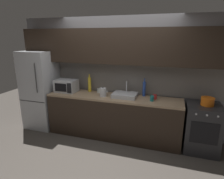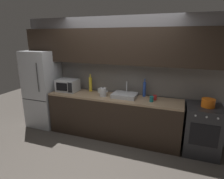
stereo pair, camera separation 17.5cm
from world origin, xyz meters
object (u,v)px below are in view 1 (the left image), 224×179
Objects in this scene: oven_range at (202,128)px; wine_bottle_yellow at (90,84)px; mug_teal at (152,98)px; microwave at (66,86)px; kettle at (103,92)px; refrigerator at (41,90)px; mug_clear at (99,91)px; mug_red at (155,97)px; wine_bottle_blue at (144,89)px; cooking_pot at (208,101)px.

oven_range is 2.43m from wine_bottle_yellow.
oven_range is at bearing 3.77° from mug_teal.
microwave is 0.90m from kettle.
refrigerator is 1.41m from mug_clear.
refrigerator is 1.98× the size of oven_range.
microwave is 1.93m from mug_red.
microwave is 1.20× the size of wine_bottle_yellow.
oven_range is at bearing -4.27° from mug_clear.
wine_bottle_yellow is at bearing 175.00° from mug_red.
wine_bottle_yellow is at bearing 147.58° from kettle.
mug_teal is (0.20, -0.29, -0.10)m from wine_bottle_blue.
wine_bottle_yellow is at bearing -178.77° from wine_bottle_blue.
refrigerator reaches higher than mug_red.
wine_bottle_yellow is 1.04× the size of wine_bottle_blue.
mug_clear is 1.21m from mug_red.
mug_red is 0.93m from cooking_pot.
wine_bottle_yellow is (1.16, 0.20, 0.17)m from refrigerator.
mug_red is at bearing 72.83° from mug_teal.
cooking_pot is (2.37, -0.20, -0.09)m from wine_bottle_yellow.
cooking_pot is (2.14, -0.16, 0.02)m from mug_clear.
oven_range is 1.02m from mug_red.
wine_bottle_blue is 1.19m from cooking_pot.
kettle is 0.29m from mug_clear.
cooking_pot reaches higher than mug_red.
microwave is at bearing 174.57° from kettle.
refrigerator is 3.87× the size of microwave.
refrigerator is 4.84× the size of wine_bottle_blue.
oven_range is 2.34× the size of wine_bottle_yellow.
microwave is 2.33× the size of kettle.
refrigerator is at bearing 179.98° from oven_range.
mug_clear is at bearing 175.84° from cooking_pot.
wine_bottle_yellow is 1.70× the size of cooking_pot.
microwave reaches higher than oven_range.
microwave is at bearing -159.50° from wine_bottle_yellow.
mug_red is at bearing 1.57° from refrigerator.
wine_bottle_yellow reaches higher than oven_range.
microwave reaches higher than mug_clear.
refrigerator is 1.58m from kettle.
microwave is 1.25× the size of wine_bottle_blue.
mug_clear is 0.91× the size of mug_teal.
refrigerator is at bearing -180.00° from cooking_pot.
refrigerator is 4.64× the size of wine_bottle_yellow.
refrigerator is 3.54m from cooking_pot.
wine_bottle_yellow is at bearing 175.13° from oven_range.
mug_teal is at bearing -176.23° from oven_range.
refrigerator is 2.61m from mug_red.
refrigerator reaches higher than cooking_pot.
wine_bottle_blue is (0.79, 0.29, 0.07)m from kettle.
kettle reaches higher than oven_range.
wine_bottle_yellow is (-2.34, 0.20, 0.61)m from oven_range.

